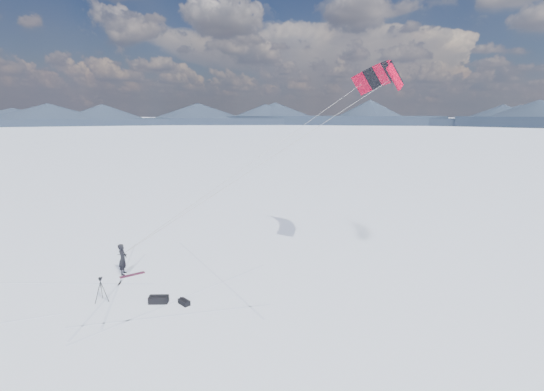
# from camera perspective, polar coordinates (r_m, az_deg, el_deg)

# --- Properties ---
(ground) EXTENTS (1800.00, 1800.00, 0.00)m
(ground) POSITION_cam_1_polar(r_m,az_deg,el_deg) (22.83, -22.10, -13.55)
(ground) COLOR white
(horizon_hills) EXTENTS (704.84, 706.81, 8.96)m
(horizon_hills) POSITION_cam_1_polar(r_m,az_deg,el_deg) (21.56, -22.86, -4.58)
(horizon_hills) COLOR black
(horizon_hills) RESTS_ON ground
(snow_tracks) EXTENTS (17.62, 10.25, 0.01)m
(snow_tracks) POSITION_cam_1_polar(r_m,az_deg,el_deg) (22.68, -21.36, -13.66)
(snow_tracks) COLOR silver
(snow_tracks) RESTS_ON ground
(snowkiter) EXTENTS (0.59, 0.77, 1.89)m
(snowkiter) POSITION_cam_1_polar(r_m,az_deg,el_deg) (25.64, -20.65, -10.60)
(snowkiter) COLOR black
(snowkiter) RESTS_ON ground
(snowboard) EXTENTS (1.24, 1.19, 0.04)m
(snowboard) POSITION_cam_1_polar(r_m,az_deg,el_deg) (25.31, -19.57, -10.77)
(snowboard) COLOR maroon
(snowboard) RESTS_ON ground
(tripod) EXTENTS (0.62, 0.70, 1.31)m
(tripod) POSITION_cam_1_polar(r_m,az_deg,el_deg) (22.30, -23.53, -11.90)
(tripod) COLOR black
(tripod) RESTS_ON ground
(gear_bag_a) EXTENTS (1.01, 0.60, 0.43)m
(gear_bag_a) POSITION_cam_1_polar(r_m,az_deg,el_deg) (21.46, -16.10, -14.24)
(gear_bag_a) COLOR black
(gear_bag_a) RESTS_ON ground
(gear_bag_b) EXTENTS (0.73, 0.66, 0.31)m
(gear_bag_b) POSITION_cam_1_polar(r_m,az_deg,el_deg) (21.00, -12.61, -14.81)
(gear_bag_b) COLOR black
(gear_bag_b) RESTS_ON ground
(power_kite) EXTENTS (16.22, 6.87, 11.19)m
(power_kite) POSITION_cam_1_polar(r_m,az_deg,el_deg) (24.96, 15.56, 16.15)
(power_kite) COLOR red
(power_kite) RESTS_ON ground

